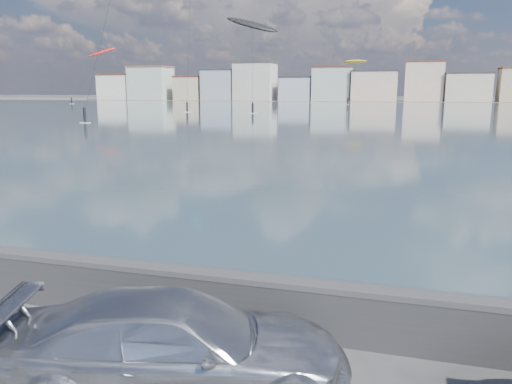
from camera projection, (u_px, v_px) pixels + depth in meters
bay_water at (380, 112)px, 92.68m from camera, size 500.00×177.00×0.00m
far_shore_strip at (392, 100)px, 194.84m from camera, size 500.00×60.00×0.00m
seawall at (183, 291)px, 8.95m from camera, size 400.00×0.36×1.08m
far_buildings at (395, 84)px, 180.09m from camera, size 240.79×13.26×14.60m
car_silver at (176, 346)px, 6.80m from camera, size 5.13×3.24×1.39m
kitesurfer_1 at (102, 53)px, 158.20m from camera, size 8.93×18.40×17.90m
kitesurfer_8 at (355, 62)px, 144.67m from camera, size 7.82×11.48×13.04m
kitesurfer_13 at (252, 26)px, 96.41m from camera, size 10.25×13.60×18.75m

